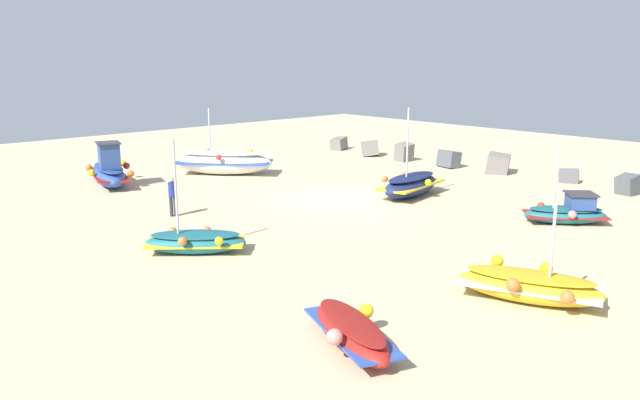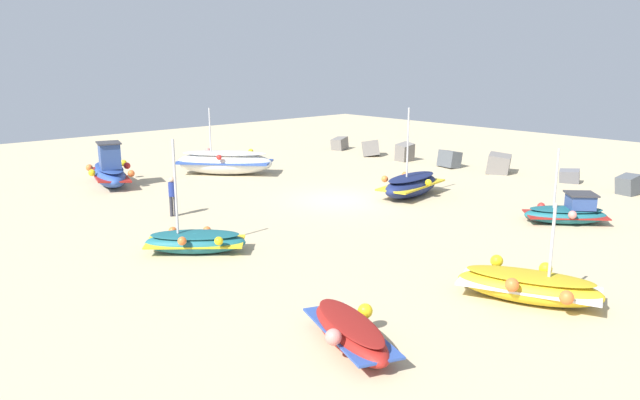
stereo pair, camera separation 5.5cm
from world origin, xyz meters
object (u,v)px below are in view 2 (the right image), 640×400
(fishing_boat_1, at_px, (529,286))
(fishing_boat_2, at_px, (225,162))
(person_walking, at_px, (173,194))
(fishing_boat_6, at_px, (411,185))
(fishing_boat_0, at_px, (568,212))
(fishing_boat_3, at_px, (195,241))
(fishing_boat_4, at_px, (350,332))
(fishing_boat_5, at_px, (110,172))

(fishing_boat_1, relative_size, fishing_boat_2, 0.75)
(fishing_boat_1, distance_m, person_walking, 14.23)
(fishing_boat_6, bearing_deg, fishing_boat_0, -93.22)
(person_walking, bearing_deg, fishing_boat_1, -134.96)
(fishing_boat_0, relative_size, fishing_boat_2, 0.60)
(fishing_boat_3, bearing_deg, person_walking, 109.69)
(fishing_boat_3, relative_size, fishing_boat_4, 1.14)
(person_walking, bearing_deg, fishing_boat_3, -166.23)
(fishing_boat_2, bearing_deg, person_walking, -88.57)
(fishing_boat_3, bearing_deg, fishing_boat_1, -24.56)
(fishing_boat_3, relative_size, fishing_boat_6, 0.92)
(fishing_boat_0, relative_size, fishing_boat_4, 0.94)
(fishing_boat_5, distance_m, fishing_boat_6, 14.74)
(person_walking, bearing_deg, fishing_boat_0, -101.21)
(fishing_boat_2, relative_size, person_walking, 3.25)
(fishing_boat_2, relative_size, fishing_boat_6, 1.26)
(fishing_boat_1, bearing_deg, fishing_boat_3, 2.14)
(fishing_boat_4, xyz_separation_m, person_walking, (-12.67, 2.78, 0.56))
(fishing_boat_2, relative_size, fishing_boat_4, 1.57)
(fishing_boat_5, bearing_deg, fishing_boat_6, 54.90)
(fishing_boat_4, relative_size, person_walking, 2.07)
(fishing_boat_0, relative_size, fishing_boat_1, 0.79)
(fishing_boat_6, relative_size, person_walking, 2.57)
(fishing_boat_6, distance_m, person_walking, 10.61)
(fishing_boat_0, relative_size, person_walking, 1.94)
(fishing_boat_1, xyz_separation_m, fishing_boat_4, (-1.34, -5.23, -0.07))
(fishing_boat_1, xyz_separation_m, fishing_boat_3, (-9.39, -4.26, -0.05))
(fishing_boat_0, distance_m, fishing_boat_4, 13.48)
(fishing_boat_3, xyz_separation_m, person_walking, (-4.62, 1.81, 0.54))
(fishing_boat_1, bearing_deg, person_walking, -12.33)
(fishing_boat_2, bearing_deg, fishing_boat_5, -145.09)
(fishing_boat_1, bearing_deg, fishing_boat_0, -92.61)
(fishing_boat_4, bearing_deg, fishing_boat_2, 173.57)
(fishing_boat_5, bearing_deg, fishing_boat_3, 5.23)
(fishing_boat_4, bearing_deg, fishing_boat_6, 144.17)
(fishing_boat_1, relative_size, fishing_boat_6, 0.95)
(fishing_boat_6, bearing_deg, fishing_boat_5, 117.93)
(fishing_boat_3, bearing_deg, fishing_boat_0, 13.46)
(fishing_boat_6, xyz_separation_m, person_walking, (-4.13, -9.77, 0.38))
(fishing_boat_2, bearing_deg, fishing_boat_4, -68.01)
(fishing_boat_3, relative_size, fishing_boat_5, 0.81)
(fishing_boat_0, height_order, fishing_boat_4, fishing_boat_0)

